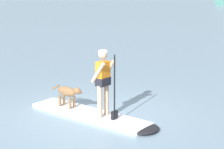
{
  "coord_description": "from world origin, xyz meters",
  "views": [
    {
      "loc": [
        5.92,
        -7.33,
        3.27
      ],
      "look_at": [
        0.0,
        1.0,
        0.9
      ],
      "focal_mm": 62.43,
      "sensor_mm": 36.0,
      "label": 1
    }
  ],
  "objects": [
    {
      "name": "person_paddler",
      "position": [
        0.47,
        -0.02,
        1.06
      ],
      "size": [
        0.61,
        0.49,
        1.66
      ],
      "color": "tan",
      "rests_on": "paddleboard"
    },
    {
      "name": "paddleboard",
      "position": [
        0.23,
        -0.01,
        0.05
      ],
      "size": [
        3.73,
        0.91,
        0.1
      ],
      "color": "silver",
      "rests_on": "ground_plane"
    },
    {
      "name": "ground_plane",
      "position": [
        0.0,
        0.0,
        0.0
      ],
      "size": [
        400.0,
        400.0,
        0.0
      ],
      "primitive_type": "plane",
      "color": "gray"
    },
    {
      "name": "dog",
      "position": [
        -0.73,
        0.03,
        0.5
      ],
      "size": [
        1.09,
        0.25,
        0.59
      ],
      "color": "brown",
      "rests_on": "paddleboard"
    }
  ]
}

